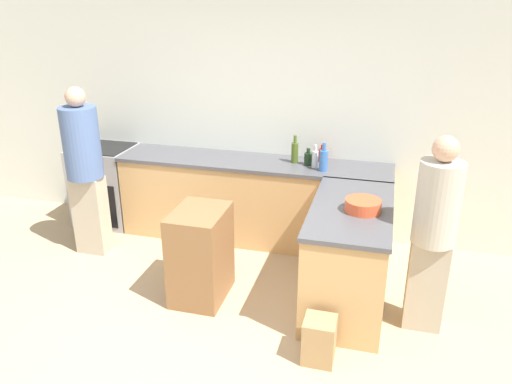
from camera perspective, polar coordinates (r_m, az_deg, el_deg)
The scene contains 15 objects.
ground_plane at distance 4.14m, azimuth -8.59°, elevation -18.20°, with size 14.00×14.00×0.00m, color tan.
wall_back at distance 5.65m, azimuth 0.54°, elevation 8.59°, with size 8.00×0.06×2.70m.
counter_back at distance 5.61m, azimuth -0.35°, elevation -0.95°, with size 3.00×0.64×0.94m.
counter_peninsula at distance 4.55m, azimuth 10.51°, elevation -7.08°, with size 0.69×1.41×0.94m.
range_oven at distance 6.33m, azimuth -16.77°, elevation 0.81°, with size 0.70×0.62×0.95m.
island_table at distance 4.59m, azimuth -6.34°, elevation -7.12°, with size 0.45×0.60×0.86m.
mixing_bowl at distance 4.26m, azimuth 12.13°, elevation -1.51°, with size 0.30×0.30×0.10m.
hot_sauce_bottle at distance 5.46m, azimuth 7.58°, elevation 4.26°, with size 0.09×0.09×0.19m.
olive_oil_bottle at distance 5.37m, azimuth 4.46°, elevation 4.60°, with size 0.07×0.07×0.30m.
vinegar_bottle_clear at distance 5.24m, azimuth 6.77°, elevation 3.81°, with size 0.06×0.06×0.25m.
water_bottle_blue at distance 5.15m, azimuth 7.73°, elevation 3.68°, with size 0.09×0.09×0.30m.
wine_bottle_dark at distance 5.32m, azimuth 5.98°, elevation 3.85°, with size 0.08×0.08×0.18m.
person_by_range at distance 5.44m, azimuth -18.99°, elevation 2.72°, with size 0.37×0.37×1.80m.
person_at_peninsula at distance 4.18m, azimuth 19.66°, elevation -4.10°, with size 0.34×0.34×1.67m.
paper_bag at distance 4.00m, azimuth 7.23°, elevation -16.42°, with size 0.24×0.24×0.36m.
Camera 1 is at (1.38, -2.86, 2.64)m, focal length 35.00 mm.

